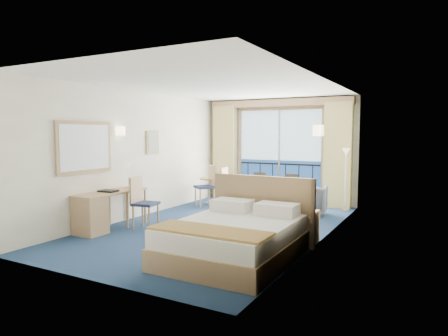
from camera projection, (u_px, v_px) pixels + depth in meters
floor at (220, 226)px, 7.75m from camera, size 6.50×6.50×0.00m
room_walls at (220, 135)px, 7.60m from camera, size 4.04×6.54×2.72m
balcony_door at (279, 159)px, 10.47m from camera, size 2.36×0.03×2.52m
curtain_left at (225, 152)px, 11.06m from camera, size 0.65×0.22×2.55m
curtain_right at (338, 155)px, 9.59m from camera, size 0.65×0.22×2.55m
pelmet at (278, 103)px, 10.24m from camera, size 3.80×0.25×0.18m
mirror at (85, 147)px, 7.24m from camera, size 0.05×1.25×0.95m
wall_print at (153, 142)px, 8.94m from camera, size 0.04×0.42×0.52m
sconce_left at (121, 131)px, 7.99m from camera, size 0.18×0.18×0.18m
sconce_right at (318, 130)px, 6.53m from camera, size 0.18×0.18×0.18m
bed at (236, 237)px, 5.74m from camera, size 1.77×2.10×1.11m
nightstand at (305, 226)px, 6.64m from camera, size 0.40×0.38×0.53m
phone at (303, 208)px, 6.62m from camera, size 0.20×0.18×0.07m
armchair at (310, 200)px, 8.82m from camera, size 0.82×0.84×0.67m
floor_lamp at (346, 164)px, 9.18m from camera, size 0.20×0.20×1.46m
desk at (95, 212)px, 7.20m from camera, size 0.52×1.51×0.71m
desk_chair at (141, 199)px, 7.59m from camera, size 0.50×0.49×0.98m
folder at (108, 191)px, 7.49m from camera, size 0.35×0.28×0.03m
desk_lamp at (128, 171)px, 7.95m from camera, size 0.12×0.12×0.47m
round_table at (214, 184)px, 10.21m from camera, size 0.75×0.75×0.67m
table_chair_a at (228, 184)px, 10.03m from camera, size 0.45×0.44×0.94m
table_chair_b at (208, 183)px, 9.83m from camera, size 0.62×0.62×1.02m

